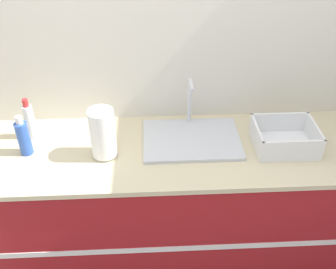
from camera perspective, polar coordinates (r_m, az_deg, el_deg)
wall_back at (r=2.30m, az=-2.82°, el=11.60°), size 4.92×0.06×2.60m
counter_cabinet at (r=2.50m, az=-2.15°, el=-10.11°), size 2.55×0.68×0.89m
sink at (r=2.26m, az=3.32°, el=-0.43°), size 0.55×0.39×0.31m
paper_towel_roll at (r=2.10m, az=-9.58°, el=0.13°), size 0.14×0.14×0.29m
dish_rack at (r=2.28m, az=16.43°, el=-0.68°), size 0.34×0.28×0.13m
bottle_white_spray at (r=2.36m, az=-19.52°, el=1.89°), size 0.06×0.06×0.25m
bottle_blue at (r=2.25m, az=-20.33°, el=-0.39°), size 0.07×0.07×0.24m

